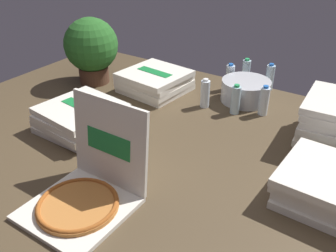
{
  "coord_description": "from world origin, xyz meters",
  "views": [
    {
      "loc": [
        0.93,
        -1.32,
        1.12
      ],
      "look_at": [
        -0.02,
        0.1,
        0.14
      ],
      "focal_mm": 39.4,
      "sensor_mm": 36.0,
      "label": 1
    }
  ],
  "objects_px": {
    "water_bottle_3": "(246,72)",
    "water_bottle_5": "(270,77)",
    "pizza_stack_right_mid": "(155,81)",
    "potted_plant": "(91,48)",
    "open_pizza_box": "(87,189)",
    "pizza_stack_right_far": "(331,186)",
    "water_bottle_2": "(236,100)",
    "water_bottle_4": "(264,101)",
    "water_bottle_1": "(230,77)",
    "ice_bucket": "(246,91)",
    "pizza_stack_center_far": "(81,118)",
    "water_bottle_0": "(205,94)"
  },
  "relations": [
    {
      "from": "water_bottle_5",
      "to": "pizza_stack_right_mid",
      "type": "bearing_deg",
      "value": -144.24
    },
    {
      "from": "water_bottle_4",
      "to": "water_bottle_3",
      "type": "bearing_deg",
      "value": 126.32
    },
    {
      "from": "pizza_stack_right_mid",
      "to": "pizza_stack_right_far",
      "type": "relative_size",
      "value": 1.05
    },
    {
      "from": "open_pizza_box",
      "to": "potted_plant",
      "type": "bearing_deg",
      "value": 132.22
    },
    {
      "from": "ice_bucket",
      "to": "open_pizza_box",
      "type": "bearing_deg",
      "value": -96.74
    },
    {
      "from": "water_bottle_0",
      "to": "water_bottle_5",
      "type": "height_order",
      "value": "same"
    },
    {
      "from": "water_bottle_2",
      "to": "water_bottle_0",
      "type": "bearing_deg",
      "value": -173.06
    },
    {
      "from": "water_bottle_4",
      "to": "open_pizza_box",
      "type": "bearing_deg",
      "value": -105.23
    },
    {
      "from": "open_pizza_box",
      "to": "water_bottle_0",
      "type": "height_order",
      "value": "open_pizza_box"
    },
    {
      "from": "potted_plant",
      "to": "water_bottle_0",
      "type": "bearing_deg",
      "value": 6.21
    },
    {
      "from": "open_pizza_box",
      "to": "pizza_stack_center_far",
      "type": "relative_size",
      "value": 1.0
    },
    {
      "from": "water_bottle_0",
      "to": "water_bottle_3",
      "type": "bearing_deg",
      "value": 82.21
    },
    {
      "from": "water_bottle_3",
      "to": "water_bottle_5",
      "type": "height_order",
      "value": "same"
    },
    {
      "from": "potted_plant",
      "to": "water_bottle_5",
      "type": "bearing_deg",
      "value": 27.5
    },
    {
      "from": "water_bottle_2",
      "to": "water_bottle_4",
      "type": "distance_m",
      "value": 0.18
    },
    {
      "from": "water_bottle_3",
      "to": "pizza_stack_right_mid",
      "type": "bearing_deg",
      "value": -134.93
    },
    {
      "from": "water_bottle_0",
      "to": "water_bottle_1",
      "type": "bearing_deg",
      "value": 87.38
    },
    {
      "from": "ice_bucket",
      "to": "water_bottle_4",
      "type": "bearing_deg",
      "value": -34.92
    },
    {
      "from": "pizza_stack_center_far",
      "to": "pizza_stack_right_mid",
      "type": "relative_size",
      "value": 0.98
    },
    {
      "from": "water_bottle_0",
      "to": "potted_plant",
      "type": "height_order",
      "value": "potted_plant"
    },
    {
      "from": "water_bottle_0",
      "to": "water_bottle_3",
      "type": "xyz_separation_m",
      "value": [
        0.07,
        0.51,
        0.0
      ]
    },
    {
      "from": "open_pizza_box",
      "to": "pizza_stack_right_far",
      "type": "relative_size",
      "value": 1.03
    },
    {
      "from": "ice_bucket",
      "to": "water_bottle_4",
      "type": "xyz_separation_m",
      "value": [
        0.18,
        -0.12,
        0.02
      ]
    },
    {
      "from": "water_bottle_2",
      "to": "ice_bucket",
      "type": "bearing_deg",
      "value": 95.14
    },
    {
      "from": "open_pizza_box",
      "to": "pizza_stack_right_far",
      "type": "xyz_separation_m",
      "value": [
        0.89,
        0.62,
        -0.0
      ]
    },
    {
      "from": "open_pizza_box",
      "to": "water_bottle_5",
      "type": "xyz_separation_m",
      "value": [
        0.23,
        1.64,
        0.02
      ]
    },
    {
      "from": "pizza_stack_right_mid",
      "to": "water_bottle_3",
      "type": "bearing_deg",
      "value": 45.07
    },
    {
      "from": "pizza_stack_right_mid",
      "to": "water_bottle_5",
      "type": "height_order",
      "value": "water_bottle_5"
    },
    {
      "from": "water_bottle_0",
      "to": "ice_bucket",
      "type": "bearing_deg",
      "value": 51.0
    },
    {
      "from": "pizza_stack_right_far",
      "to": "water_bottle_5",
      "type": "relative_size",
      "value": 2.29
    },
    {
      "from": "pizza_stack_right_far",
      "to": "water_bottle_5",
      "type": "height_order",
      "value": "water_bottle_5"
    },
    {
      "from": "open_pizza_box",
      "to": "water_bottle_3",
      "type": "xyz_separation_m",
      "value": [
        0.04,
        1.64,
        0.02
      ]
    },
    {
      "from": "open_pizza_box",
      "to": "water_bottle_1",
      "type": "relative_size",
      "value": 2.36
    },
    {
      "from": "water_bottle_1",
      "to": "water_bottle_5",
      "type": "relative_size",
      "value": 1.0
    },
    {
      "from": "water_bottle_3",
      "to": "ice_bucket",
      "type": "bearing_deg",
      "value": -66.89
    },
    {
      "from": "pizza_stack_center_far",
      "to": "pizza_stack_right_mid",
      "type": "xyz_separation_m",
      "value": [
        0.05,
        0.69,
        0.0
      ]
    },
    {
      "from": "pizza_stack_right_far",
      "to": "water_bottle_1",
      "type": "xyz_separation_m",
      "value": [
        -0.9,
        0.86,
        0.02
      ]
    },
    {
      "from": "water_bottle_4",
      "to": "potted_plant",
      "type": "height_order",
      "value": "potted_plant"
    },
    {
      "from": "open_pizza_box",
      "to": "pizza_stack_center_far",
      "type": "bearing_deg",
      "value": 137.21
    },
    {
      "from": "open_pizza_box",
      "to": "potted_plant",
      "type": "relative_size",
      "value": 0.96
    },
    {
      "from": "ice_bucket",
      "to": "water_bottle_3",
      "type": "relative_size",
      "value": 1.67
    },
    {
      "from": "pizza_stack_right_far",
      "to": "water_bottle_2",
      "type": "bearing_deg",
      "value": 142.81
    },
    {
      "from": "pizza_stack_right_far",
      "to": "potted_plant",
      "type": "bearing_deg",
      "value": 167.21
    },
    {
      "from": "pizza_stack_right_mid",
      "to": "potted_plant",
      "type": "height_order",
      "value": "potted_plant"
    },
    {
      "from": "water_bottle_0",
      "to": "water_bottle_4",
      "type": "relative_size",
      "value": 1.0
    },
    {
      "from": "pizza_stack_right_far",
      "to": "potted_plant",
      "type": "xyz_separation_m",
      "value": [
        -1.83,
        0.41,
        0.2
      ]
    },
    {
      "from": "water_bottle_1",
      "to": "water_bottle_3",
      "type": "bearing_deg",
      "value": 71.81
    },
    {
      "from": "water_bottle_1",
      "to": "open_pizza_box",
      "type": "bearing_deg",
      "value": -89.54
    },
    {
      "from": "water_bottle_3",
      "to": "water_bottle_5",
      "type": "distance_m",
      "value": 0.19
    },
    {
      "from": "pizza_stack_center_far",
      "to": "water_bottle_5",
      "type": "height_order",
      "value": "water_bottle_5"
    }
  ]
}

